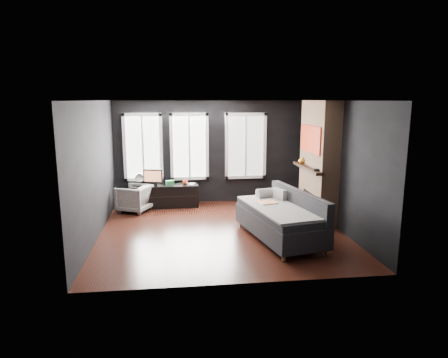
{
  "coord_description": "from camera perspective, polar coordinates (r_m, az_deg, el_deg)",
  "views": [
    {
      "loc": [
        -0.92,
        -8.0,
        2.72
      ],
      "look_at": [
        0.1,
        0.3,
        1.05
      ],
      "focal_mm": 32.0,
      "sensor_mm": 36.0,
      "label": 1
    }
  ],
  "objects": [
    {
      "name": "mug",
      "position": [
        10.31,
        -5.58,
        -0.41
      ],
      "size": [
        0.15,
        0.13,
        0.13
      ],
      "primitive_type": "imported",
      "rotation": [
        0.0,
        0.0,
        0.22
      ],
      "color": "red",
      "rests_on": "media_console"
    },
    {
      "name": "wall_left",
      "position": [
        8.27,
        -17.92,
        1.2
      ],
      "size": [
        0.02,
        5.0,
        2.7
      ],
      "primitive_type": "cube",
      "color": "black",
      "rests_on": "ground"
    },
    {
      "name": "media_console",
      "position": [
        10.39,
        -8.37,
        -2.37
      ],
      "size": [
        1.68,
        0.57,
        0.57
      ],
      "primitive_type": null,
      "rotation": [
        0.0,
        0.0,
        0.03
      ],
      "color": "black",
      "rests_on": "floor"
    },
    {
      "name": "monitor",
      "position": [
        10.31,
        -10.11,
        0.41
      ],
      "size": [
        0.53,
        0.24,
        0.46
      ],
      "primitive_type": null,
      "rotation": [
        0.0,
        0.0,
        -0.27
      ],
      "color": "black",
      "rests_on": "media_console"
    },
    {
      "name": "wall_back",
      "position": [
        10.63,
        -1.99,
        3.88
      ],
      "size": [
        5.0,
        0.02,
        2.7
      ],
      "primitive_type": "cube",
      "color": "black",
      "rests_on": "ground"
    },
    {
      "name": "fireplace",
      "position": [
        9.29,
        13.38,
        2.5
      ],
      "size": [
        0.7,
        1.62,
        2.7
      ],
      "primitive_type": null,
      "color": "#93724C",
      "rests_on": "floor"
    },
    {
      "name": "wall_right",
      "position": [
        8.81,
        15.95,
        1.91
      ],
      "size": [
        0.02,
        5.0,
        2.7
      ],
      "primitive_type": "cube",
      "color": "black",
      "rests_on": "ground"
    },
    {
      "name": "stripe_pillow",
      "position": [
        8.44,
        7.88,
        -2.71
      ],
      "size": [
        0.23,
        0.4,
        0.39
      ],
      "primitive_type": "cube",
      "rotation": [
        0.0,
        0.0,
        0.37
      ],
      "color": "gray",
      "rests_on": "sofa"
    },
    {
      "name": "storage_box",
      "position": [
        10.3,
        -7.73,
        -0.53
      ],
      "size": [
        0.22,
        0.16,
        0.11
      ],
      "primitive_type": "cube",
      "rotation": [
        0.0,
        0.0,
        0.14
      ],
      "color": "#2D7B42",
      "rests_on": "media_console"
    },
    {
      "name": "sofa",
      "position": [
        7.93,
        7.95,
        -5.21
      ],
      "size": [
        1.55,
        2.42,
        0.96
      ],
      "primitive_type": null,
      "rotation": [
        0.0,
        0.0,
        0.2
      ],
      "color": "black",
      "rests_on": "floor"
    },
    {
      "name": "floor",
      "position": [
        8.5,
        -0.42,
        -7.37
      ],
      "size": [
        5.0,
        5.0,
        0.0
      ],
      "primitive_type": "plane",
      "color": "black",
      "rests_on": "ground"
    },
    {
      "name": "desk_fan",
      "position": [
        10.35,
        -12.0,
        -0.02
      ],
      "size": [
        0.26,
        0.26,
        0.33
      ],
      "primitive_type": null,
      "rotation": [
        0.0,
        0.0,
        0.12
      ],
      "color": "#A0A0A0",
      "rests_on": "media_console"
    },
    {
      "name": "book",
      "position": [
        10.34,
        -5.13,
        -0.07
      ],
      "size": [
        0.17,
        0.07,
        0.23
      ],
      "primitive_type": "imported",
      "rotation": [
        0.0,
        0.0,
        -0.31
      ],
      "color": "#BFB29A",
      "rests_on": "media_console"
    },
    {
      "name": "windows",
      "position": [
        10.48,
        -4.5,
        9.4
      ],
      "size": [
        4.0,
        0.16,
        1.76
      ],
      "primitive_type": null,
      "color": "white",
      "rests_on": "wall_back"
    },
    {
      "name": "armchair",
      "position": [
        10.08,
        -12.69,
        -2.53
      ],
      "size": [
        0.89,
        0.91,
        0.72
      ],
      "primitive_type": "imported",
      "rotation": [
        0.0,
        0.0,
        -2.01
      ],
      "color": "silver",
      "rests_on": "floor"
    },
    {
      "name": "mantel_vase",
      "position": [
        9.63,
        11.05,
        2.68
      ],
      "size": [
        0.19,
        0.19,
        0.16
      ],
      "primitive_type": "imported",
      "rotation": [
        0.0,
        0.0,
        -0.15
      ],
      "color": "orange",
      "rests_on": "fireplace"
    },
    {
      "name": "ceiling",
      "position": [
        8.05,
        -0.45,
        11.15
      ],
      "size": [
        5.0,
        5.0,
        0.0
      ],
      "primitive_type": "plane",
      "color": "white",
      "rests_on": "ground"
    },
    {
      "name": "mantel_clock",
      "position": [
        8.71,
        13.05,
        1.28
      ],
      "size": [
        0.14,
        0.14,
        0.04
      ],
      "primitive_type": "cylinder",
      "rotation": [
        0.0,
        0.0,
        -0.2
      ],
      "color": "black",
      "rests_on": "fireplace"
    }
  ]
}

